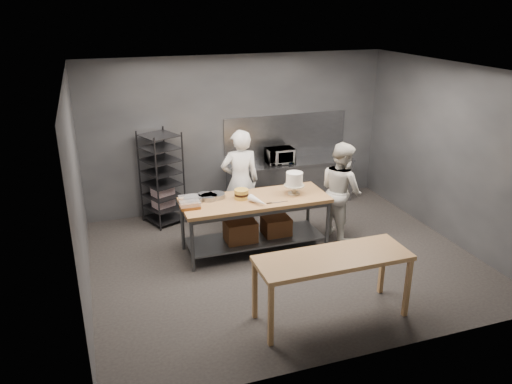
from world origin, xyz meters
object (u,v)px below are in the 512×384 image
speed_rack (162,179)px  chef_right (341,190)px  near_counter (333,262)px  frosted_cake_stand (294,180)px  microwave (280,156)px  layer_cake (241,194)px  chef_behind (240,181)px  work_table (255,218)px

speed_rack → chef_right: 3.26m
near_counter → frosted_cake_stand: frosted_cake_stand is taller
microwave → layer_cake: microwave is taller
chef_behind → chef_right: size_ratio=1.10×
frosted_cake_stand → speed_rack: bearing=140.0°
speed_rack → chef_behind: chef_behind is taller
near_counter → frosted_cake_stand: 2.19m
speed_rack → frosted_cake_stand: 2.56m
near_counter → speed_rack: bearing=112.9°
chef_right → microwave: (-0.48, 1.68, 0.19)m
chef_right → work_table: bearing=82.5°
work_table → layer_cake: layer_cake is taller
work_table → chef_right: 1.60m
work_table → speed_rack: size_ratio=1.37×
speed_rack → chef_behind: 1.50m
chef_behind → work_table: bearing=95.7°
work_table → chef_behind: (-0.01, 0.81, 0.36)m
chef_right → microwave: bearing=7.7°
near_counter → chef_behind: (-0.33, 2.95, 0.12)m
work_table → microwave: 2.08m
chef_right → frosted_cake_stand: chef_right is taller
chef_behind → frosted_cake_stand: (0.68, -0.82, 0.22)m
speed_rack → layer_cake: size_ratio=7.58×
near_counter → microwave: bearing=78.6°
chef_behind → frosted_cake_stand: chef_behind is taller
speed_rack → chef_behind: size_ratio=0.93×
speed_rack → chef_behind: bearing=-32.8°
work_table → layer_cake: size_ratio=10.40×
layer_cake → microwave: bearing=51.5°
chef_behind → microwave: 1.42m
microwave → near_counter: bearing=-101.4°
speed_rack → work_table: bearing=-52.0°
work_table → frosted_cake_stand: size_ratio=6.41×
microwave → work_table: bearing=-122.7°
chef_right → layer_cake: 1.80m
speed_rack → microwave: (2.36, 0.08, 0.19)m
chef_right → frosted_cake_stand: bearing=84.0°
near_counter → chef_right: (1.26, 2.17, 0.04)m
chef_right → microwave: chef_right is taller
chef_right → frosted_cake_stand: 0.95m
chef_behind → layer_cake: bearing=79.6°
layer_cake → chef_right: bearing=-1.1°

